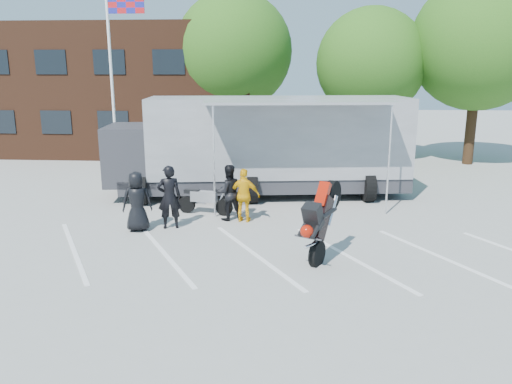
# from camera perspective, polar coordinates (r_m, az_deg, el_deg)

# --- Properties ---
(ground) EXTENTS (100.00, 100.00, 0.00)m
(ground) POSITION_cam_1_polar(r_m,az_deg,el_deg) (12.00, -1.37, -8.86)
(ground) COLOR #979792
(ground) RESTS_ON ground
(parking_bay_lines) EXTENTS (18.09, 13.33, 0.01)m
(parking_bay_lines) POSITION_cam_1_polar(r_m,az_deg,el_deg) (12.92, -0.95, -7.13)
(parking_bay_lines) COLOR white
(parking_bay_lines) RESTS_ON ground
(office_building) EXTENTS (18.00, 8.00, 7.00)m
(office_building) POSITION_cam_1_polar(r_m,az_deg,el_deg) (31.07, -17.20, 11.12)
(office_building) COLOR #4C2818
(office_building) RESTS_ON ground
(flagpole) EXTENTS (1.61, 0.12, 8.00)m
(flagpole) POSITION_cam_1_polar(r_m,az_deg,el_deg) (22.26, -15.67, 14.41)
(flagpole) COLOR white
(flagpole) RESTS_ON ground
(tree_left) EXTENTS (6.12, 6.12, 8.64)m
(tree_left) POSITION_cam_1_polar(r_m,az_deg,el_deg) (27.21, -2.57, 15.76)
(tree_left) COLOR #382314
(tree_left) RESTS_ON ground
(tree_mid) EXTENTS (5.44, 5.44, 7.68)m
(tree_mid) POSITION_cam_1_polar(r_m,az_deg,el_deg) (26.32, 13.00, 14.15)
(tree_mid) COLOR #382314
(tree_mid) RESTS_ON ground
(tree_right) EXTENTS (6.46, 6.46, 9.12)m
(tree_right) POSITION_cam_1_polar(r_m,az_deg,el_deg) (27.08, 24.17, 15.29)
(tree_right) COLOR #382314
(tree_right) RESTS_ON ground
(transporter_truck) EXTENTS (12.07, 6.87, 3.65)m
(transporter_truck) POSITION_cam_1_polar(r_m,az_deg,el_deg) (18.90, 1.00, -0.36)
(transporter_truck) COLOR #94969C
(transporter_truck) RESTS_ON ground
(parked_motorcycle) EXTENTS (1.99, 0.98, 1.00)m
(parked_motorcycle) POSITION_cam_1_polar(r_m,az_deg,el_deg) (16.52, -5.79, -2.52)
(parked_motorcycle) COLOR silver
(parked_motorcycle) RESTS_ON ground
(stunt_bike_rider) EXTENTS (1.65, 2.06, 2.19)m
(stunt_bike_rider) POSITION_cam_1_polar(r_m,az_deg,el_deg) (12.93, 8.24, -7.29)
(stunt_bike_rider) COLOR black
(stunt_bike_rider) RESTS_ON ground
(spectator_leather_a) EXTENTS (0.99, 0.79, 1.77)m
(spectator_leather_a) POSITION_cam_1_polar(r_m,az_deg,el_deg) (14.94, -13.44, -1.06)
(spectator_leather_a) COLOR black
(spectator_leather_a) RESTS_ON ground
(spectator_leather_b) EXTENTS (0.80, 0.64, 1.91)m
(spectator_leather_b) POSITION_cam_1_polar(r_m,az_deg,el_deg) (14.99, -9.88, -0.57)
(spectator_leather_b) COLOR black
(spectator_leather_b) RESTS_ON ground
(spectator_leather_c) EXTENTS (1.06, 0.96, 1.76)m
(spectator_leather_c) POSITION_cam_1_polar(r_m,az_deg,el_deg) (15.64, -3.17, -0.06)
(spectator_leather_c) COLOR black
(spectator_leather_c) RESTS_ON ground
(spectator_hivis) EXTENTS (1.03, 0.53, 1.68)m
(spectator_hivis) POSITION_cam_1_polar(r_m,az_deg,el_deg) (15.43, -1.35, -0.40)
(spectator_hivis) COLOR #F9B40D
(spectator_hivis) RESTS_ON ground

